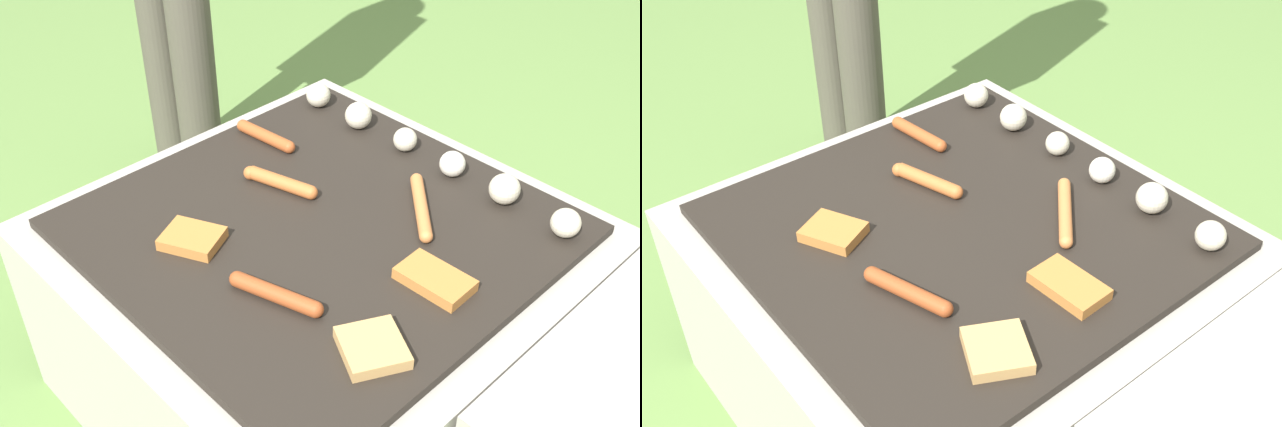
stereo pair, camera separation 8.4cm
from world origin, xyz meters
TOP-DOWN VIEW (x-y plane):
  - ground_plane at (0.00, 0.00)m, footprint 14.00×14.00m
  - grill at (0.00, 0.00)m, footprint 0.82×0.82m
  - sausage_front_center at (0.09, -0.18)m, footprint 0.16×0.07m
  - sausage_back_left at (-0.13, 0.02)m, footprint 0.15×0.06m
  - sausage_front_left at (0.10, 0.15)m, footprint 0.14×0.14m
  - sausage_mid_left at (-0.27, 0.11)m, footprint 0.15×0.04m
  - bread_slice_center at (-0.11, -0.19)m, footprint 0.12×0.11m
  - bread_slice_left at (0.27, -0.16)m, footprint 0.12×0.12m
  - bread_slice_right at (0.24, 0.02)m, footprint 0.12×0.07m
  - mushroom_row at (0.00, 0.28)m, footprint 0.66×0.06m

SIDE VIEW (x-z plane):
  - ground_plane at x=0.00m, z-range 0.00..0.00m
  - grill at x=0.00m, z-range 0.00..0.43m
  - bread_slice_center at x=-0.11m, z-range 0.43..0.45m
  - bread_slice_left at x=0.27m, z-range 0.43..0.45m
  - bread_slice_right at x=0.24m, z-range 0.43..0.45m
  - sausage_front_left at x=0.10m, z-range 0.43..0.45m
  - sausage_mid_left at x=-0.27m, z-range 0.43..0.45m
  - sausage_front_center at x=0.09m, z-range 0.43..0.46m
  - sausage_back_left at x=-0.13m, z-range 0.43..0.46m
  - mushroom_row at x=0.00m, z-range 0.43..0.48m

